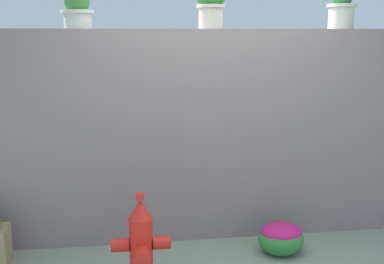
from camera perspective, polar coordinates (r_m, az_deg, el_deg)
name	(u,v)px	position (r m, az deg, el deg)	size (l,w,h in m)	color
stone_wall	(211,135)	(4.63, 2.38, -0.37)	(5.71, 0.33, 2.05)	gray
potted_plant_1	(77,6)	(4.48, -13.80, 14.62)	(0.29, 0.29, 0.36)	beige
potted_plant_3	(342,5)	(4.95, 17.75, 14.45)	(0.29, 0.29, 0.42)	beige
fire_hydrant	(141,247)	(3.83, -6.20, -13.71)	(0.47, 0.37, 0.80)	red
flower_bush_left	(281,237)	(4.54, 10.77, -12.43)	(0.43, 0.38, 0.30)	#33833A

